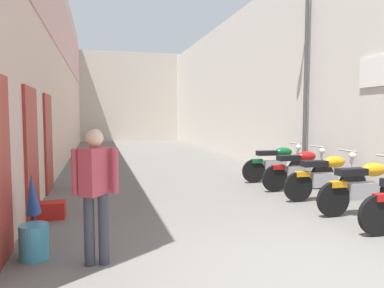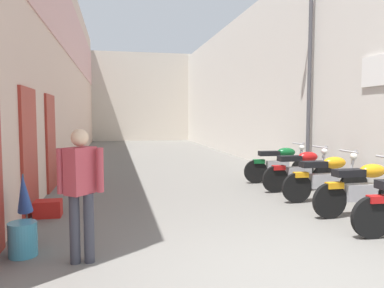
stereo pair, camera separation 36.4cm
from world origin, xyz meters
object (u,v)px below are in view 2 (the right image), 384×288
object	(u,v)px
umbrella_leaning	(24,193)
water_jug_near_door	(23,239)
motorcycle_fifth	(280,163)
motorcycle_second	(363,187)
motorcycle_third	(326,177)
plastic_crate	(48,209)
pedestrian_by_doorway	(81,185)
street_lamp	(307,68)
motorcycle_fourth	(301,169)

from	to	relation	value
umbrella_leaning	water_jug_near_door	bearing A→B (deg)	-80.20
motorcycle_fifth	umbrella_leaning	xyz separation A→B (m)	(-5.34, -3.43, 0.18)
water_jug_near_door	motorcycle_second	bearing A→B (deg)	7.79
motorcycle_third	water_jug_near_door	world-z (taller)	motorcycle_third
plastic_crate	umbrella_leaning	xyz separation A→B (m)	(-0.08, -1.27, 0.54)
motorcycle_second	plastic_crate	world-z (taller)	motorcycle_second
plastic_crate	pedestrian_by_doorway	bearing A→B (deg)	-71.08
umbrella_leaning	street_lamp	bearing A→B (deg)	29.75
water_jug_near_door	plastic_crate	world-z (taller)	water_jug_near_door
motorcycle_fourth	motorcycle_second	bearing A→B (deg)	-90.00
plastic_crate	umbrella_leaning	distance (m)	1.38
pedestrian_by_doorway	water_jug_near_door	size ratio (longest dim) A/B	3.74
pedestrian_by_doorway	water_jug_near_door	xyz separation A→B (m)	(-0.73, 0.36, -0.71)
motorcycle_second	street_lamp	bearing A→B (deg)	77.81
pedestrian_by_doorway	plastic_crate	size ratio (longest dim) A/B	3.57
water_jug_near_door	umbrella_leaning	world-z (taller)	umbrella_leaning
motorcycle_fourth	umbrella_leaning	xyz separation A→B (m)	(-5.34, -2.33, 0.18)
water_jug_near_door	umbrella_leaning	xyz separation A→B (m)	(-0.09, 0.53, 0.47)
motorcycle_third	water_jug_near_door	xyz separation A→B (m)	(-5.25, -1.83, -0.29)
motorcycle_fifth	plastic_crate	size ratio (longest dim) A/B	4.21
water_jug_near_door	umbrella_leaning	size ratio (longest dim) A/B	0.43
motorcycle_second	motorcycle_fourth	world-z (taller)	same
umbrella_leaning	pedestrian_by_doorway	bearing A→B (deg)	-47.32
motorcycle_third	pedestrian_by_doorway	distance (m)	5.04
motorcycle_fifth	pedestrian_by_doorway	distance (m)	6.27
motorcycle_fifth	street_lamp	size ratio (longest dim) A/B	0.37
motorcycle_third	pedestrian_by_doorway	size ratio (longest dim) A/B	1.18
water_jug_near_door	motorcycle_third	bearing A→B (deg)	19.21
motorcycle_second	pedestrian_by_doorway	world-z (taller)	pedestrian_by_doorway
motorcycle_second	plastic_crate	size ratio (longest dim) A/B	4.21
motorcycle_fifth	street_lamp	world-z (taller)	street_lamp
motorcycle_fifth	plastic_crate	xyz separation A→B (m)	(-5.26, -2.16, -0.36)
motorcycle_second	motorcycle_third	xyz separation A→B (m)	(0.00, 1.11, 0.00)
pedestrian_by_doorway	umbrella_leaning	distance (m)	1.24
pedestrian_by_doorway	street_lamp	size ratio (longest dim) A/B	0.31
motorcycle_fifth	water_jug_near_door	bearing A→B (deg)	-143.00
motorcycle_second	plastic_crate	bearing A→B (deg)	168.40
motorcycle_fifth	water_jug_near_door	world-z (taller)	motorcycle_fifth
motorcycle_fourth	street_lamp	world-z (taller)	street_lamp
motorcycle_third	umbrella_leaning	bearing A→B (deg)	-166.29
motorcycle_third	plastic_crate	xyz separation A→B (m)	(-5.26, -0.03, -0.36)
pedestrian_by_doorway	plastic_crate	world-z (taller)	pedestrian_by_doorway
motorcycle_third	motorcycle_fourth	world-z (taller)	same
water_jug_near_door	street_lamp	world-z (taller)	street_lamp
pedestrian_by_doorway	plastic_crate	distance (m)	2.42
motorcycle_second	water_jug_near_door	bearing A→B (deg)	-172.21
plastic_crate	motorcycle_second	bearing A→B (deg)	-11.60
motorcycle_fifth	motorcycle_third	bearing A→B (deg)	-90.00
motorcycle_second	umbrella_leaning	xyz separation A→B (m)	(-5.34, -0.19, 0.18)
motorcycle_second	motorcycle_third	size ratio (longest dim) A/B	1.00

